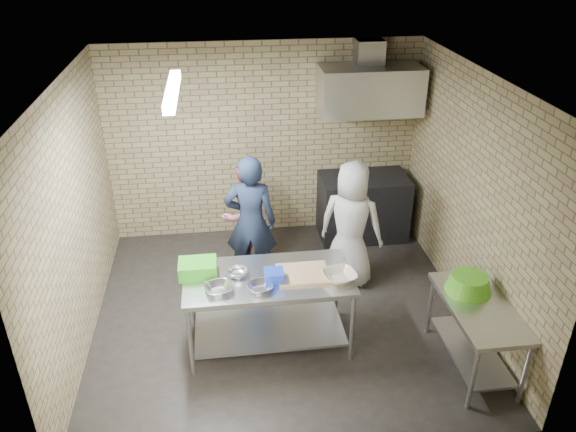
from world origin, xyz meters
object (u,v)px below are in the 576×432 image
(man_navy, at_px, (251,222))
(woman_pink, at_px, (245,214))
(prep_table, at_px, (269,310))
(side_counter, at_px, (474,335))
(green_basin, at_px, (469,283))
(bottle_red, at_px, (369,91))
(woman_white, at_px, (351,224))
(blue_tub, at_px, (274,276))
(green_crate, at_px, (198,268))
(bottle_green, at_px, (399,91))
(stove, at_px, (363,207))

(man_navy, distance_m, woman_pink, 0.51)
(prep_table, relative_size, woman_pink, 1.22)
(side_counter, height_order, green_basin, green_basin)
(side_counter, xyz_separation_m, woman_pink, (-2.13, 2.25, 0.32))
(bottle_red, distance_m, woman_white, 1.88)
(blue_tub, relative_size, man_navy, 0.11)
(prep_table, xyz_separation_m, woman_white, (1.10, 1.06, 0.37))
(green_crate, relative_size, woman_pink, 0.27)
(side_counter, height_order, bottle_green, bottle_green)
(blue_tub, bearing_deg, green_crate, 163.65)
(green_basin, bearing_deg, woman_white, 121.78)
(side_counter, xyz_separation_m, bottle_green, (0.00, 2.99, 1.64))
(green_basin, relative_size, bottle_red, 2.56)
(side_counter, relative_size, woman_white, 0.75)
(side_counter, height_order, woman_pink, woman_pink)
(green_crate, relative_size, bottle_green, 2.52)
(green_basin, height_order, man_navy, man_navy)
(side_counter, height_order, bottle_red, bottle_red)
(blue_tub, relative_size, bottle_green, 1.26)
(stove, bearing_deg, blue_tub, -123.54)
(stove, bearing_deg, man_navy, -148.99)
(bottle_red, bearing_deg, green_crate, -135.27)
(man_navy, relative_size, woman_white, 1.06)
(blue_tub, distance_m, man_navy, 1.28)
(prep_table, height_order, stove, stove)
(bottle_green, distance_m, woman_white, 2.02)
(woman_white, bearing_deg, green_crate, 54.93)
(green_crate, height_order, bottle_green, bottle_green)
(prep_table, bearing_deg, bottle_green, 50.19)
(woman_pink, bearing_deg, side_counter, 103.84)
(green_crate, height_order, bottle_red, bottle_red)
(prep_table, bearing_deg, man_navy, 94.62)
(man_navy, bearing_deg, prep_table, 104.23)
(prep_table, distance_m, stove, 2.65)
(stove, distance_m, woman_pink, 1.77)
(blue_tub, xyz_separation_m, bottle_red, (1.54, 2.49, 1.12))
(side_counter, bearing_deg, prep_table, 163.25)
(side_counter, distance_m, green_basin, 0.52)
(side_counter, relative_size, bottle_red, 6.67)
(side_counter, bearing_deg, blue_tub, 165.57)
(bottle_red, bearing_deg, stove, -101.77)
(bottle_red, bearing_deg, green_basin, -82.10)
(prep_table, distance_m, green_basin, 2.04)
(bottle_red, relative_size, woman_white, 0.11)
(stove, bearing_deg, prep_table, -125.64)
(side_counter, bearing_deg, woman_pink, 133.36)
(side_counter, bearing_deg, stove, 99.29)
(side_counter, xyz_separation_m, stove, (-0.45, 2.75, 0.08))
(man_navy, height_order, woman_pink, man_navy)
(stove, bearing_deg, bottle_green, 28.07)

